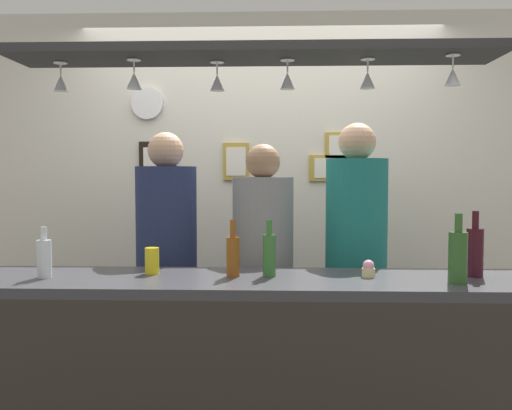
{
  "coord_description": "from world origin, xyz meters",
  "views": [
    {
      "loc": [
        0.11,
        -2.82,
        1.48
      ],
      "look_at": [
        0.0,
        0.1,
        1.31
      ],
      "focal_mm": 38.83,
      "sensor_mm": 36.0,
      "label": 1
    }
  ],
  "objects_px": {
    "bottle_wine_dark_red": "(475,251)",
    "bottle_champagne_green": "(458,256)",
    "bottle_beer_green_import": "(269,254)",
    "drink_can": "(152,261)",
    "person_right_teal_shirt": "(356,248)",
    "bottle_beer_amber_tall": "(233,255)",
    "person_left_navy_shirt": "(167,253)",
    "picture_frame_lower_pair": "(331,168)",
    "picture_frame_upper_small": "(341,145)",
    "picture_frame_caricature": "(158,166)",
    "person_middle_grey_shirt": "(263,261)",
    "bottle_soda_clear": "(44,257)",
    "cupcake": "(368,269)",
    "wall_clock": "(147,103)",
    "picture_frame_crest": "(236,161)"
  },
  "relations": [
    {
      "from": "bottle_beer_green_import",
      "to": "drink_can",
      "type": "distance_m",
      "value": 0.55
    },
    {
      "from": "picture_frame_upper_small",
      "to": "picture_frame_lower_pair",
      "type": "xyz_separation_m",
      "value": [
        -0.07,
        0.0,
        -0.16
      ]
    },
    {
      "from": "person_right_teal_shirt",
      "to": "bottle_beer_green_import",
      "type": "height_order",
      "value": "person_right_teal_shirt"
    },
    {
      "from": "person_middle_grey_shirt",
      "to": "picture_frame_caricature",
      "type": "distance_m",
      "value": 1.23
    },
    {
      "from": "person_right_teal_shirt",
      "to": "bottle_champagne_green",
      "type": "bearing_deg",
      "value": -64.91
    },
    {
      "from": "person_left_navy_shirt",
      "to": "bottle_soda_clear",
      "type": "distance_m",
      "value": 0.77
    },
    {
      "from": "person_right_teal_shirt",
      "to": "wall_clock",
      "type": "xyz_separation_m",
      "value": [
        -1.35,
        0.79,
        0.91
      ]
    },
    {
      "from": "bottle_beer_amber_tall",
      "to": "bottle_champagne_green",
      "type": "distance_m",
      "value": 0.98
    },
    {
      "from": "bottle_wine_dark_red",
      "to": "picture_frame_caricature",
      "type": "bearing_deg",
      "value": 142.27
    },
    {
      "from": "bottle_wine_dark_red",
      "to": "picture_frame_lower_pair",
      "type": "relative_size",
      "value": 1.0
    },
    {
      "from": "bottle_champagne_green",
      "to": "cupcake",
      "type": "height_order",
      "value": "bottle_champagne_green"
    },
    {
      "from": "person_left_navy_shirt",
      "to": "cupcake",
      "type": "height_order",
      "value": "person_left_navy_shirt"
    },
    {
      "from": "person_middle_grey_shirt",
      "to": "bottle_soda_clear",
      "type": "relative_size",
      "value": 7.15
    },
    {
      "from": "drink_can",
      "to": "picture_frame_upper_small",
      "type": "height_order",
      "value": "picture_frame_upper_small"
    },
    {
      "from": "picture_frame_lower_pair",
      "to": "picture_frame_crest",
      "type": "distance_m",
      "value": 0.66
    },
    {
      "from": "bottle_beer_amber_tall",
      "to": "bottle_champagne_green",
      "type": "height_order",
      "value": "bottle_champagne_green"
    },
    {
      "from": "person_left_navy_shirt",
      "to": "bottle_champagne_green",
      "type": "bearing_deg",
      "value": -26.88
    },
    {
      "from": "bottle_beer_green_import",
      "to": "bottle_champagne_green",
      "type": "relative_size",
      "value": 0.87
    },
    {
      "from": "bottle_wine_dark_red",
      "to": "bottle_champagne_green",
      "type": "distance_m",
      "value": 0.21
    },
    {
      "from": "person_middle_grey_shirt",
      "to": "bottle_beer_amber_tall",
      "type": "distance_m",
      "value": 0.61
    },
    {
      "from": "drink_can",
      "to": "bottle_wine_dark_red",
      "type": "bearing_deg",
      "value": -0.81
    },
    {
      "from": "person_left_navy_shirt",
      "to": "picture_frame_crest",
      "type": "xyz_separation_m",
      "value": [
        0.33,
        0.8,
        0.53
      ]
    },
    {
      "from": "person_middle_grey_shirt",
      "to": "picture_frame_caricature",
      "type": "bearing_deg",
      "value": 133.6
    },
    {
      "from": "bottle_beer_green_import",
      "to": "bottle_wine_dark_red",
      "type": "relative_size",
      "value": 0.87
    },
    {
      "from": "picture_frame_caricature",
      "to": "person_right_teal_shirt",
      "type": "bearing_deg",
      "value": -32.0
    },
    {
      "from": "person_left_navy_shirt",
      "to": "bottle_champagne_green",
      "type": "height_order",
      "value": "person_left_navy_shirt"
    },
    {
      "from": "bottle_wine_dark_red",
      "to": "bottle_champagne_green",
      "type": "xyz_separation_m",
      "value": [
        -0.13,
        -0.16,
        0.0
      ]
    },
    {
      "from": "picture_frame_lower_pair",
      "to": "picture_frame_crest",
      "type": "xyz_separation_m",
      "value": [
        -0.66,
        0.0,
        0.05
      ]
    },
    {
      "from": "picture_frame_upper_small",
      "to": "picture_frame_caricature",
      "type": "height_order",
      "value": "picture_frame_upper_small"
    },
    {
      "from": "bottle_beer_amber_tall",
      "to": "picture_frame_caricature",
      "type": "height_order",
      "value": "picture_frame_caricature"
    },
    {
      "from": "picture_frame_upper_small",
      "to": "wall_clock",
      "type": "height_order",
      "value": "wall_clock"
    },
    {
      "from": "bottle_wine_dark_red",
      "to": "wall_clock",
      "type": "relative_size",
      "value": 1.36
    },
    {
      "from": "bottle_beer_amber_tall",
      "to": "picture_frame_caricature",
      "type": "distance_m",
      "value": 1.58
    },
    {
      "from": "bottle_beer_green_import",
      "to": "drink_can",
      "type": "height_order",
      "value": "bottle_beer_green_import"
    },
    {
      "from": "bottle_beer_green_import",
      "to": "drink_can",
      "type": "bearing_deg",
      "value": 175.21
    },
    {
      "from": "person_left_navy_shirt",
      "to": "person_middle_grey_shirt",
      "type": "relative_size",
      "value": 1.04
    },
    {
      "from": "person_left_navy_shirt",
      "to": "bottle_wine_dark_red",
      "type": "distance_m",
      "value": 1.62
    },
    {
      "from": "person_right_teal_shirt",
      "to": "bottle_champagne_green",
      "type": "distance_m",
      "value": 0.78
    },
    {
      "from": "person_middle_grey_shirt",
      "to": "person_right_teal_shirt",
      "type": "xyz_separation_m",
      "value": [
        0.52,
        0.0,
        0.07
      ]
    },
    {
      "from": "person_right_teal_shirt",
      "to": "cupcake",
      "type": "distance_m",
      "value": 0.57
    },
    {
      "from": "bottle_beer_green_import",
      "to": "picture_frame_caricature",
      "type": "height_order",
      "value": "picture_frame_caricature"
    },
    {
      "from": "cupcake",
      "to": "bottle_beer_green_import",
      "type": "bearing_deg",
      "value": 179.82
    },
    {
      "from": "person_left_navy_shirt",
      "to": "picture_frame_lower_pair",
      "type": "height_order",
      "value": "person_left_navy_shirt"
    },
    {
      "from": "wall_clock",
      "to": "picture_frame_upper_small",
      "type": "bearing_deg",
      "value": 0.26
    },
    {
      "from": "bottle_beer_green_import",
      "to": "person_middle_grey_shirt",
      "type": "bearing_deg",
      "value": 94.32
    },
    {
      "from": "bottle_beer_green_import",
      "to": "picture_frame_lower_pair",
      "type": "height_order",
      "value": "picture_frame_lower_pair"
    },
    {
      "from": "person_middle_grey_shirt",
      "to": "bottle_soda_clear",
      "type": "bearing_deg",
      "value": -146.51
    },
    {
      "from": "person_right_teal_shirt",
      "to": "picture_frame_lower_pair",
      "type": "distance_m",
      "value": 0.92
    },
    {
      "from": "person_right_teal_shirt",
      "to": "bottle_beer_amber_tall",
      "type": "height_order",
      "value": "person_right_teal_shirt"
    },
    {
      "from": "picture_frame_lower_pair",
      "to": "picture_frame_caricature",
      "type": "relative_size",
      "value": 0.88
    }
  ]
}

